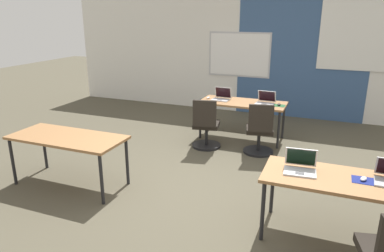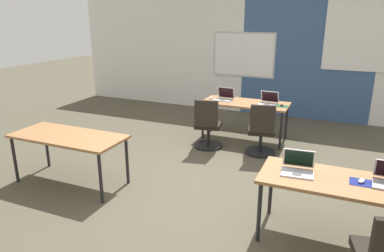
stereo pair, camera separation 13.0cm
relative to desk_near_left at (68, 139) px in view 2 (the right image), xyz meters
The scene contains 15 objects.
ground_plane 1.96m from the desk_near_left, 18.92° to the left, with size 24.00×24.00×0.00m.
back_wall_assembly 5.17m from the desk_near_left, 69.56° to the left, with size 10.00×0.27×2.80m.
desk_near_left is the anchor object (origin of this frame).
desk_near_right 3.50m from the desk_near_left, ahead, with size 1.60×0.70×0.72m.
desk_far_center 3.30m from the desk_near_left, 57.99° to the left, with size 1.60×0.70×0.72m.
laptop_far_right 3.57m from the desk_near_left, 52.48° to the left, with size 0.35×0.32×0.23m.
mousepad_far_right 3.69m from the desk_near_left, 48.74° to the left, with size 0.22×0.19×0.00m.
mouse_far_right 3.69m from the desk_near_left, 48.74° to the left, with size 0.06×0.10×0.03m.
chair_far_right 3.08m from the desk_near_left, 43.46° to the left, with size 0.53×0.59×0.92m.
mousepad_near_right_end 3.69m from the desk_near_left, ahead, with size 0.22×0.19×0.00m.
mouse_near_right_end 3.69m from the desk_near_left, ahead, with size 0.09×0.11×0.03m.
laptop_near_right_inner 3.07m from the desk_near_left, ahead, with size 0.35×0.32×0.23m.
laptop_far_left 3.12m from the desk_near_left, 64.94° to the left, with size 0.34×0.31×0.23m.
mouse_far_left 3.02m from the desk_near_left, 69.56° to the left, with size 0.08×0.11×0.03m.
chair_far_left 2.43m from the desk_near_left, 57.83° to the left, with size 0.52×0.57×0.92m.
Camera 2 is at (1.66, -4.19, 2.34)m, focal length 33.43 mm.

